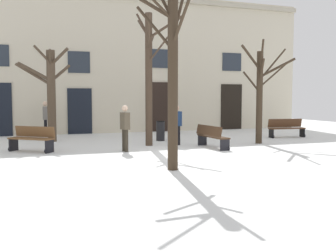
% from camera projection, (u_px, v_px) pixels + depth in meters
% --- Properties ---
extents(ground_plane, '(35.13, 35.13, 0.00)m').
position_uv_depth(ground_plane, '(186.00, 156.00, 12.64)').
color(ground_plane, white).
extents(building_facade, '(21.96, 0.60, 7.62)m').
position_uv_depth(building_facade, '(124.00, 62.00, 20.98)').
color(building_facade, beige).
rests_on(building_facade, ground).
extents(tree_left_of_center, '(1.49, 2.74, 5.28)m').
position_uv_depth(tree_left_of_center, '(149.00, 73.00, 15.17)').
color(tree_left_of_center, '#423326').
rests_on(tree_left_of_center, ground).
extents(tree_center, '(1.83, 2.14, 4.99)m').
position_uv_depth(tree_center, '(172.00, 70.00, 10.10)').
color(tree_center, '#382B1E').
rests_on(tree_center, ground).
extents(tree_near_facade, '(2.41, 2.06, 4.09)m').
position_uv_depth(tree_near_facade, '(50.00, 90.00, 16.62)').
color(tree_near_facade, '#4C3D2D').
rests_on(tree_near_facade, ground).
extents(tree_foreground, '(2.65, 1.55, 4.17)m').
position_uv_depth(tree_foreground, '(261.00, 91.00, 15.90)').
color(tree_foreground, '#382B1E').
rests_on(tree_foreground, ground).
extents(streetlamp, '(0.30, 0.30, 3.56)m').
position_uv_depth(streetlamp, '(176.00, 93.00, 20.27)').
color(streetlamp, black).
rests_on(streetlamp, ground).
extents(litter_bin, '(0.41, 0.41, 0.88)m').
position_uv_depth(litter_bin, '(160.00, 131.00, 17.05)').
color(litter_bin, black).
rests_on(litter_bin, ground).
extents(bench_back_to_back_left, '(1.85, 0.63, 0.90)m').
position_uv_depth(bench_back_to_back_left, '(286.00, 128.00, 18.49)').
color(bench_back_to_back_left, '#51331E').
rests_on(bench_back_to_back_left, ground).
extents(bench_near_center_tree, '(1.62, 1.44, 0.90)m').
position_uv_depth(bench_near_center_tree, '(32.00, 139.00, 13.64)').
color(bench_near_center_tree, brown).
rests_on(bench_near_center_tree, ground).
extents(bench_facing_shops, '(0.58, 1.88, 0.87)m').
position_uv_depth(bench_facing_shops, '(212.00, 136.00, 14.62)').
color(bench_facing_shops, '#3D2819').
rests_on(bench_facing_shops, ground).
extents(person_strolling, '(0.30, 0.42, 1.65)m').
position_uv_depth(person_strolling, '(125.00, 126.00, 13.61)').
color(person_strolling, '#2D271E').
rests_on(person_strolling, ground).
extents(person_by_shop_door, '(0.25, 0.40, 1.74)m').
position_uv_depth(person_by_shop_door, '(45.00, 117.00, 18.83)').
color(person_by_shop_door, black).
rests_on(person_by_shop_door, ground).
extents(person_near_bench, '(0.41, 0.27, 1.61)m').
position_uv_depth(person_near_bench, '(177.00, 123.00, 15.46)').
color(person_near_bench, black).
rests_on(person_near_bench, ground).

